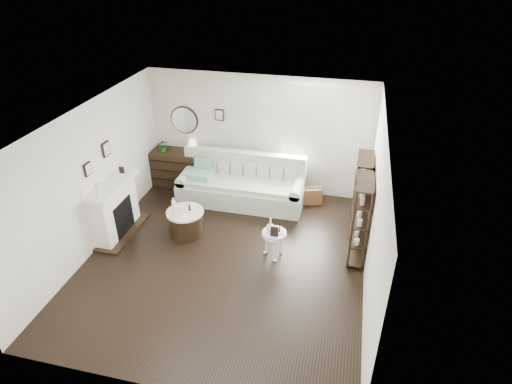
% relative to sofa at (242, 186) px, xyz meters
% --- Properties ---
extents(room, '(5.50, 5.50, 5.50)m').
position_rel_sofa_xyz_m(room, '(0.97, 0.61, 1.24)').
color(room, black).
rests_on(room, ground).
extents(fireplace, '(0.50, 1.40, 1.84)m').
position_rel_sofa_xyz_m(fireplace, '(-2.08, -1.79, 0.18)').
color(fireplace, white).
rests_on(fireplace, ground).
extents(shelf_unit_far, '(0.30, 0.80, 1.60)m').
position_rel_sofa_xyz_m(shelf_unit_far, '(2.57, -0.54, 0.45)').
color(shelf_unit_far, black).
rests_on(shelf_unit_far, ground).
extents(shelf_unit_near, '(0.30, 0.80, 1.60)m').
position_rel_sofa_xyz_m(shelf_unit_near, '(2.57, -1.44, 0.45)').
color(shelf_unit_near, black).
rests_on(shelf_unit_near, ground).
extents(sofa, '(2.76, 0.96, 1.07)m').
position_rel_sofa_xyz_m(sofa, '(0.00, 0.00, 0.00)').
color(sofa, '#B7C0AC').
rests_on(sofa, ground).
extents(quilt, '(0.59, 0.50, 0.14)m').
position_rel_sofa_xyz_m(quilt, '(-0.90, -0.14, 0.27)').
color(quilt, '#25896B').
rests_on(quilt, sofa).
extents(suitcase, '(0.59, 0.36, 0.38)m').
position_rel_sofa_xyz_m(suitcase, '(1.49, 0.21, -0.17)').
color(suitcase, brown).
rests_on(suitcase, ground).
extents(dresser, '(1.29, 0.55, 0.86)m').
position_rel_sofa_xyz_m(dresser, '(-1.63, 0.38, 0.07)').
color(dresser, black).
rests_on(dresser, ground).
extents(table_lamp, '(0.25, 0.25, 0.35)m').
position_rel_sofa_xyz_m(table_lamp, '(-1.25, 0.38, 0.68)').
color(table_lamp, '#F5E6CE').
rests_on(table_lamp, dresser).
extents(potted_plant, '(0.33, 0.31, 0.30)m').
position_rel_sofa_xyz_m(potted_plant, '(-1.95, 0.33, 0.65)').
color(potted_plant, '#1A5C1C').
rests_on(potted_plant, dresser).
extents(drum_table, '(0.73, 0.73, 0.51)m').
position_rel_sofa_xyz_m(drum_table, '(-0.76, -1.47, -0.10)').
color(drum_table, black).
rests_on(drum_table, ground).
extents(pedestal_table, '(0.45, 0.45, 0.54)m').
position_rel_sofa_xyz_m(pedestal_table, '(1.09, -1.79, 0.14)').
color(pedestal_table, white).
rests_on(pedestal_table, ground).
extents(eiffel_drum, '(0.13, 0.13, 0.20)m').
position_rel_sofa_xyz_m(eiffel_drum, '(-0.68, -1.42, 0.26)').
color(eiffel_drum, black).
rests_on(eiffel_drum, drum_table).
extents(bottle_drum, '(0.08, 0.08, 0.33)m').
position_rel_sofa_xyz_m(bottle_drum, '(-0.94, -1.56, 0.32)').
color(bottle_drum, silver).
rests_on(bottle_drum, drum_table).
extents(card_frame_drum, '(0.15, 0.08, 0.19)m').
position_rel_sofa_xyz_m(card_frame_drum, '(-0.81, -1.66, 0.25)').
color(card_frame_drum, white).
rests_on(card_frame_drum, drum_table).
extents(eiffel_ped, '(0.11, 0.11, 0.16)m').
position_rel_sofa_xyz_m(eiffel_ped, '(1.18, -1.76, 0.27)').
color(eiffel_ped, black).
rests_on(eiffel_ped, pedestal_table).
extents(flask_ped, '(0.15, 0.15, 0.28)m').
position_rel_sofa_xyz_m(flask_ped, '(1.01, -1.77, 0.33)').
color(flask_ped, silver).
rests_on(flask_ped, pedestal_table).
extents(card_frame_ped, '(0.15, 0.07, 0.19)m').
position_rel_sofa_xyz_m(card_frame_ped, '(1.11, -1.91, 0.28)').
color(card_frame_ped, black).
rests_on(card_frame_ped, pedestal_table).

